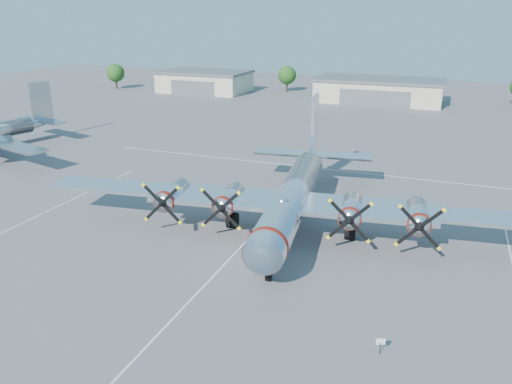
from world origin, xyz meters
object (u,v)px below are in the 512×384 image
(hangar_center, at_px, (379,90))
(tree_west, at_px, (287,75))
(tree_far_west, at_px, (115,73))
(info_placard, at_px, (381,343))
(hangar_west, at_px, (205,81))
(main_bomber_b29, at_px, (293,225))

(hangar_center, xyz_separation_m, tree_west, (-25.00, 8.04, 1.51))
(tree_far_west, xyz_separation_m, info_placard, (83.48, -89.01, -3.47))
(hangar_west, xyz_separation_m, info_placard, (58.48, -92.98, -1.96))
(tree_far_west, height_order, main_bomber_b29, tree_far_west)
(hangar_west, height_order, main_bomber_b29, hangar_west)
(tree_far_west, xyz_separation_m, tree_west, (45.00, 12.00, 0.00))
(tree_west, distance_m, main_bomber_b29, 88.74)
(tree_west, bearing_deg, hangar_center, -17.82)
(tree_far_west, distance_m, tree_west, 46.57)
(tree_west, distance_m, info_placard, 108.15)
(info_placard, bearing_deg, tree_west, 92.93)
(tree_far_west, relative_size, tree_west, 1.00)
(hangar_west, distance_m, tree_west, 21.61)
(tree_far_west, distance_m, info_placard, 122.08)
(main_bomber_b29, xyz_separation_m, info_placard, (10.66, -16.86, 0.75))
(info_placard, bearing_deg, hangar_center, 80.32)
(hangar_west, xyz_separation_m, hangar_center, (45.00, -0.00, -0.00))
(tree_far_west, bearing_deg, hangar_west, 9.01)
(tree_west, height_order, info_placard, tree_west)
(hangar_west, bearing_deg, info_placard, -57.83)
(main_bomber_b29, bearing_deg, info_placard, -65.11)
(hangar_west, height_order, tree_west, tree_west)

